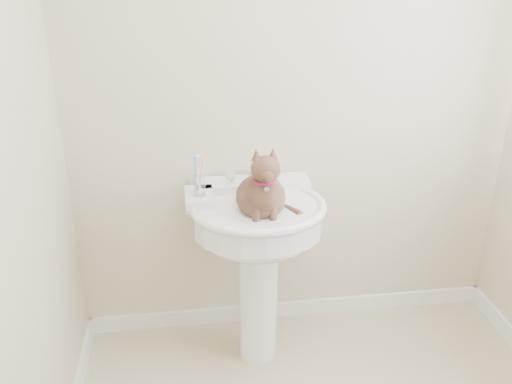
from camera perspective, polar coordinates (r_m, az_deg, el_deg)
name	(u,v)px	position (r m, az deg, el deg)	size (l,w,h in m)	color
wall_back	(298,96)	(2.60, 4.42, 10.02)	(2.20, 0.00, 2.50)	#C1B393
baseboard_back	(292,309)	(3.11, 3.76, -12.16)	(2.20, 0.02, 0.09)	white
pedestal_sink	(257,234)	(2.49, 0.16, -4.45)	(0.63, 0.62, 0.87)	white
faucet	(253,175)	(2.54, -0.28, 1.79)	(0.28, 0.12, 0.14)	silver
soap_bar	(266,173)	(2.64, 1.01, 2.03)	(0.09, 0.06, 0.03)	red
toothbrush_cup	(199,185)	(2.42, -6.05, 0.73)	(0.07, 0.07, 0.19)	silver
cat	(262,193)	(2.33, 0.66, -0.12)	(0.24, 0.30, 0.44)	brown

